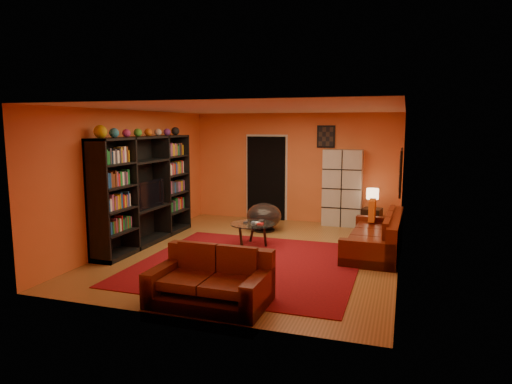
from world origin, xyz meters
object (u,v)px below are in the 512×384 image
(tv, at_px, (146,194))
(storage_cabinet, at_px, (342,188))
(entertainment_unit, at_px, (145,190))
(table_lamp, at_px, (373,195))
(sofa, at_px, (379,237))
(side_table, at_px, (372,220))
(coffee_table, at_px, (253,226))
(bowl_chair, at_px, (264,216))
(loveseat, at_px, (212,281))

(tv, xyz_separation_m, storage_cabinet, (3.41, 2.86, -0.11))
(entertainment_unit, relative_size, table_lamp, 6.81)
(entertainment_unit, distance_m, tv, 0.10)
(tv, height_order, sofa, tv)
(entertainment_unit, height_order, side_table, entertainment_unit)
(entertainment_unit, xyz_separation_m, storage_cabinet, (3.46, 2.80, -0.17))
(tv, bearing_deg, coffee_table, -76.18)
(table_lamp, bearing_deg, coffee_table, -135.92)
(storage_cabinet, bearing_deg, bowl_chair, -144.70)
(sofa, bearing_deg, table_lamp, 100.07)
(loveseat, bearing_deg, tv, 46.54)
(tv, height_order, loveseat, tv)
(loveseat, distance_m, table_lamp, 5.20)
(entertainment_unit, height_order, loveseat, entertainment_unit)
(entertainment_unit, bearing_deg, storage_cabinet, 38.98)
(sofa, bearing_deg, entertainment_unit, -168.99)
(sofa, bearing_deg, bowl_chair, 160.12)
(coffee_table, height_order, bowl_chair, bowl_chair)
(tv, xyz_separation_m, side_table, (4.11, 2.52, -0.74))
(side_table, bearing_deg, storage_cabinet, 154.65)
(tv, xyz_separation_m, sofa, (4.36, 0.76, -0.70))
(tv, bearing_deg, loveseat, -134.35)
(entertainment_unit, xyz_separation_m, side_table, (4.16, 2.47, -0.80))
(loveseat, height_order, table_lamp, table_lamp)
(sofa, height_order, table_lamp, table_lamp)
(bowl_chair, bearing_deg, entertainment_unit, -138.08)
(sofa, distance_m, storage_cabinet, 2.38)
(loveseat, distance_m, coffee_table, 2.89)
(side_table, distance_m, table_lamp, 0.56)
(coffee_table, relative_size, table_lamp, 1.95)
(coffee_table, height_order, side_table, side_table)
(coffee_table, height_order, table_lamp, table_lamp)
(loveseat, bearing_deg, entertainment_unit, 46.46)
(sofa, bearing_deg, coffee_table, -171.64)
(coffee_table, relative_size, bowl_chair, 1.12)
(sofa, xyz_separation_m, coffee_table, (-2.34, -0.26, 0.10))
(sofa, relative_size, loveseat, 1.49)
(tv, bearing_deg, table_lamp, -58.47)
(sofa, relative_size, coffee_table, 2.66)
(loveseat, height_order, storage_cabinet, storage_cabinet)
(entertainment_unit, xyz_separation_m, loveseat, (2.47, -2.42, -0.77))
(entertainment_unit, bearing_deg, bowl_chair, 41.92)
(loveseat, bearing_deg, storage_cabinet, -9.91)
(storage_cabinet, relative_size, side_table, 3.53)
(storage_cabinet, bearing_deg, side_table, -25.08)
(table_lamp, bearing_deg, loveseat, -109.15)
(entertainment_unit, height_order, tv, entertainment_unit)
(entertainment_unit, xyz_separation_m, bowl_chair, (1.90, 1.71, -0.72))
(storage_cabinet, xyz_separation_m, side_table, (0.70, -0.33, -0.63))
(tv, distance_m, table_lamp, 4.83)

